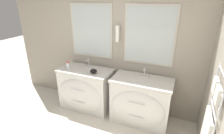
% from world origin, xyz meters
% --- Properties ---
extents(wall_back, '(4.90, 0.15, 2.60)m').
position_xyz_m(wall_back, '(0.00, 1.88, 1.31)').
color(wall_back, '#9E9384').
rests_on(wall_back, ground_plane).
extents(wall_right, '(0.13, 3.78, 2.60)m').
position_xyz_m(wall_right, '(1.68, 0.83, 1.29)').
color(wall_right, '#9E9384').
rests_on(wall_right, ground_plane).
extents(vanity_left, '(1.07, 0.63, 0.86)m').
position_xyz_m(vanity_left, '(-0.53, 1.50, 0.43)').
color(vanity_left, silver).
rests_on(vanity_left, ground_plane).
extents(vanity_right, '(1.07, 0.63, 0.86)m').
position_xyz_m(vanity_right, '(0.63, 1.50, 0.43)').
color(vanity_right, silver).
rests_on(vanity_right, ground_plane).
extents(faucet_left, '(0.17, 0.11, 0.17)m').
position_xyz_m(faucet_left, '(-0.53, 1.67, 0.94)').
color(faucet_left, silver).
rests_on(faucet_left, vanity_left).
extents(faucet_right, '(0.17, 0.11, 0.17)m').
position_xyz_m(faucet_right, '(0.63, 1.67, 0.94)').
color(faucet_right, silver).
rests_on(faucet_right, vanity_right).
extents(toiletry_bottle, '(0.07, 0.07, 0.15)m').
position_xyz_m(toiletry_bottle, '(-0.86, 1.44, 0.93)').
color(toiletry_bottle, silver).
rests_on(toiletry_bottle, vanity_left).
extents(amenity_bowl, '(0.13, 0.13, 0.08)m').
position_xyz_m(amenity_bowl, '(-0.29, 1.45, 0.90)').
color(amenity_bowl, black).
rests_on(amenity_bowl, vanity_left).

